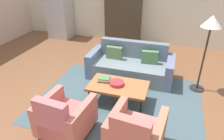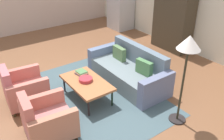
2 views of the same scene
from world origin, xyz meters
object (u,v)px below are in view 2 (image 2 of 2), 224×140
at_px(coffee_table, 87,83).
at_px(floor_lamp, 188,51).
at_px(cabinet, 173,20).
at_px(refrigerator, 121,4).
at_px(fruit_bowl, 86,79).
at_px(armchair_right, 45,121).
at_px(couch, 130,71).
at_px(armchair_left, 22,90).
at_px(book_stack, 81,73).

height_order(coffee_table, floor_lamp, floor_lamp).
relative_size(cabinet, refrigerator, 0.97).
height_order(fruit_bowl, floor_lamp, floor_lamp).
bearing_deg(armchair_right, coffee_table, 122.50).
height_order(fruit_bowl, refrigerator, refrigerator).
distance_m(couch, cabinet, 2.53).
bearing_deg(armchair_left, floor_lamp, 49.55).
relative_size(fruit_bowl, cabinet, 0.16).
bearing_deg(armchair_left, coffee_table, 67.50).
xyz_separation_m(couch, coffee_table, (0.00, -1.19, 0.10)).
bearing_deg(armchair_left, book_stack, 82.08).
relative_size(book_stack, refrigerator, 0.15).
distance_m(couch, floor_lamp, 2.00).
relative_size(refrigerator, floor_lamp, 1.08).
distance_m(fruit_bowl, refrigerator, 4.71).
bearing_deg(floor_lamp, couch, 174.58).
distance_m(book_stack, floor_lamp, 2.39).
bearing_deg(fruit_bowl, refrigerator, 133.64).
bearing_deg(book_stack, cabinet, 98.37).
xyz_separation_m(armchair_left, floor_lamp, (2.23, 2.20, 1.10)).
height_order(coffee_table, book_stack, book_stack).
height_order(armchair_left, refrigerator, refrigerator).
bearing_deg(fruit_bowl, coffee_table, 0.00).
xyz_separation_m(couch, fruit_bowl, (-0.03, -1.19, 0.17)).
distance_m(armchair_left, fruit_bowl, 1.30).
xyz_separation_m(armchair_left, book_stack, (0.28, 1.23, 0.12)).
relative_size(coffee_table, cabinet, 0.67).
relative_size(coffee_table, refrigerator, 0.65).
xyz_separation_m(couch, armchair_right, (0.59, -2.35, 0.06)).
bearing_deg(fruit_bowl, couch, 88.38).
bearing_deg(coffee_table, cabinet, 103.35).
bearing_deg(book_stack, fruit_bowl, -12.23).
bearing_deg(refrigerator, couch, -34.02).
relative_size(armchair_right, refrigerator, 0.48).
relative_size(couch, armchair_right, 2.39).
relative_size(armchair_right, cabinet, 0.49).
distance_m(coffee_table, floor_lamp, 2.20).
bearing_deg(book_stack, armchair_left, -102.87).
bearing_deg(fruit_bowl, cabinet, 102.83).
distance_m(coffee_table, fruit_bowl, 0.08).
distance_m(armchair_left, armchair_right, 1.20).
distance_m(coffee_table, armchair_left, 1.31).
bearing_deg(coffee_table, armchair_left, -117.45).
distance_m(refrigerator, floor_lamp, 5.46).
distance_m(armchair_left, floor_lamp, 3.32).
bearing_deg(book_stack, armchair_right, -53.23).
bearing_deg(floor_lamp, fruit_bowl, -148.08).
distance_m(fruit_bowl, cabinet, 3.62).
xyz_separation_m(coffee_table, fruit_bowl, (-0.03, -0.00, 0.07)).
bearing_deg(floor_lamp, refrigerator, 154.24).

